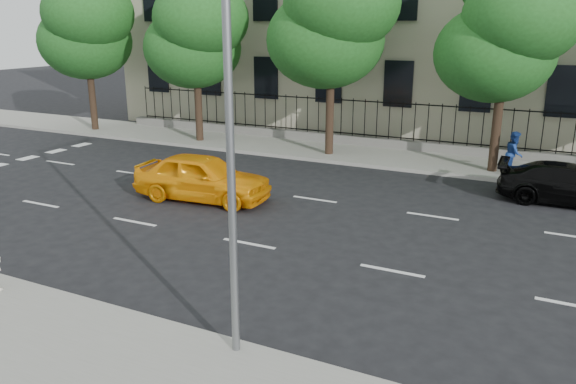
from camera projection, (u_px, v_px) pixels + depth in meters
name	position (u px, v px, depth m)	size (l,w,h in m)	color
ground	(196.00, 280.00, 13.15)	(120.00, 120.00, 0.00)	black
near_sidewalk	(61.00, 366.00, 9.69)	(60.00, 4.00, 0.15)	gray
far_sidewalk	(377.00, 156.00, 25.17)	(60.00, 4.00, 0.15)	gray
lane_markings	(286.00, 219.00, 17.23)	(49.60, 4.62, 0.01)	silver
iron_fence	(388.00, 137.00, 26.47)	(30.00, 0.50, 2.20)	slate
street_light	(245.00, 63.00, 9.10)	(0.25, 3.32, 8.05)	slate
tree_a	(87.00, 17.00, 29.61)	(5.71, 5.31, 9.39)	#382619
tree_b	(197.00, 22.00, 26.74)	(5.53, 5.12, 8.97)	#382619
tree_c	(334.00, 8.00, 23.63)	(5.89, 5.50, 9.80)	#382619
tree_d	(509.00, 22.00, 20.85)	(5.34, 4.94, 8.84)	#382619
yellow_taxi	(202.00, 177.00, 18.92)	(1.88, 4.68, 1.59)	#FF9E0B
black_sedan	(570.00, 184.00, 18.53)	(1.86, 4.58, 1.33)	black
pedestrian_far	(514.00, 153.00, 21.52)	(0.82, 0.64, 1.69)	navy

